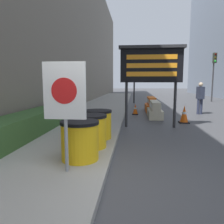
% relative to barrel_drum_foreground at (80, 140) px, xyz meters
% --- Properties ---
extents(ground_plane, '(120.00, 120.00, 0.00)m').
position_rel_barrel_drum_foreground_xyz_m(ground_plane, '(0.59, -0.86, -0.51)').
color(ground_plane, '#3F3F42').
extents(sidewalk_left, '(3.21, 56.00, 0.13)m').
position_rel_barrel_drum_foreground_xyz_m(sidewalk_left, '(-1.02, -0.86, -0.45)').
color(sidewalk_left, gray).
rests_on(sidewalk_left, ground_plane).
extents(building_left_facade, '(0.40, 50.40, 11.71)m').
position_rel_barrel_drum_foreground_xyz_m(building_left_facade, '(-2.82, 8.94, 5.34)').
color(building_left_facade, '#706656').
rests_on(building_left_facade, ground_plane).
extents(hedge_strip, '(0.90, 5.74, 0.62)m').
position_rel_barrel_drum_foreground_xyz_m(hedge_strip, '(-2.02, 1.96, -0.08)').
color(hedge_strip, '#335628').
rests_on(hedge_strip, sidewalk_left).
extents(barrel_drum_foreground, '(0.75, 0.75, 0.77)m').
position_rel_barrel_drum_foreground_xyz_m(barrel_drum_foreground, '(0.00, 0.00, 0.00)').
color(barrel_drum_foreground, yellow).
rests_on(barrel_drum_foreground, sidewalk_left).
extents(barrel_drum_middle, '(0.75, 0.75, 0.77)m').
position_rel_barrel_drum_foreground_xyz_m(barrel_drum_middle, '(0.05, 0.84, 0.00)').
color(barrel_drum_middle, yellow).
rests_on(barrel_drum_middle, sidewalk_left).
extents(barrel_drum_back, '(0.75, 0.75, 0.77)m').
position_rel_barrel_drum_foreground_xyz_m(barrel_drum_back, '(0.07, 1.68, 0.00)').
color(barrel_drum_back, yellow).
rests_on(barrel_drum_back, sidewalk_left).
extents(warning_sign, '(0.70, 0.08, 1.83)m').
position_rel_barrel_drum_foreground_xyz_m(warning_sign, '(-0.08, -0.61, 0.88)').
color(warning_sign, gray).
rests_on(warning_sign, sidewalk_left).
extents(message_board, '(2.30, 0.36, 2.91)m').
position_rel_barrel_drum_foreground_xyz_m(message_board, '(1.63, 3.94, 1.71)').
color(message_board, '#28282B').
rests_on(message_board, ground_plane).
extents(jersey_barrier_cream, '(0.62, 1.81, 0.76)m').
position_rel_barrel_drum_foreground_xyz_m(jersey_barrier_cream, '(2.01, 6.25, -0.17)').
color(jersey_barrier_cream, beige).
rests_on(jersey_barrier_cream, ground_plane).
extents(jersey_barrier_orange_far, '(0.64, 1.86, 0.82)m').
position_rel_barrel_drum_foreground_xyz_m(jersey_barrier_orange_far, '(2.01, 8.39, -0.15)').
color(jersey_barrier_orange_far, orange).
rests_on(jersey_barrier_orange_far, ground_plane).
extents(traffic_cone_near, '(0.40, 0.40, 0.71)m').
position_rel_barrel_drum_foreground_xyz_m(traffic_cone_near, '(3.07, 4.94, -0.16)').
color(traffic_cone_near, black).
rests_on(traffic_cone_near, ground_plane).
extents(traffic_cone_mid, '(0.38, 0.38, 0.69)m').
position_rel_barrel_drum_foreground_xyz_m(traffic_cone_mid, '(2.43, 10.70, -0.18)').
color(traffic_cone_mid, black).
rests_on(traffic_cone_mid, ground_plane).
extents(traffic_cone_far, '(0.31, 0.31, 0.55)m').
position_rel_barrel_drum_foreground_xyz_m(traffic_cone_far, '(1.11, 7.11, -0.24)').
color(traffic_cone_far, black).
rests_on(traffic_cone_far, ground_plane).
extents(traffic_light_near_curb, '(0.28, 0.44, 3.86)m').
position_rel_barrel_drum_foreground_xyz_m(traffic_light_near_curb, '(1.04, 13.35, 2.29)').
color(traffic_light_near_curb, '#2D2D30').
rests_on(traffic_light_near_curb, ground_plane).
extents(traffic_light_far_side, '(0.28, 0.45, 4.10)m').
position_rel_barrel_drum_foreground_xyz_m(traffic_light_far_side, '(7.72, 15.45, 2.46)').
color(traffic_light_far_side, '#2D2D30').
rests_on(traffic_light_far_side, ground_plane).
extents(pedestrian_worker, '(0.33, 0.47, 1.64)m').
position_rel_barrel_drum_foreground_xyz_m(pedestrian_worker, '(4.41, 7.53, 0.46)').
color(pedestrian_worker, '#23283D').
rests_on(pedestrian_worker, ground_plane).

